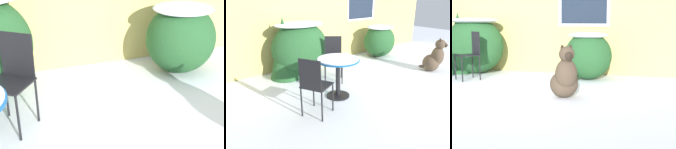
# 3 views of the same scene
# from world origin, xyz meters

# --- Properties ---
(ground_plane) EXTENTS (16.00, 16.00, 0.00)m
(ground_plane) POSITION_xyz_m (0.00, 0.00, 0.00)
(ground_plane) COLOR white
(house_wall) EXTENTS (8.00, 0.10, 3.10)m
(house_wall) POSITION_xyz_m (0.06, 2.20, 1.56)
(house_wall) COLOR tan
(house_wall) RESTS_ON ground_plane
(shrub_left) EXTENTS (1.34, 1.02, 1.22)m
(shrub_left) POSITION_xyz_m (-1.28, 1.68, 0.65)
(shrub_left) COLOR #235128
(shrub_left) RESTS_ON ground_plane
(shrub_middle) EXTENTS (0.94, 0.87, 0.94)m
(shrub_middle) POSITION_xyz_m (1.31, 1.55, 0.50)
(shrub_middle) COLOR #235128
(shrub_middle) RESTS_ON ground_plane
(evergreen_bush) EXTENTS (0.72, 0.72, 1.35)m
(evergreen_bush) POSITION_xyz_m (-1.67, 1.68, 0.67)
(evergreen_bush) COLOR #235128
(evergreen_bush) RESTS_ON ground_plane
(patio_chair_near_table) EXTENTS (0.55, 0.55, 0.95)m
(patio_chair_near_table) POSITION_xyz_m (-0.92, 0.91, 0.54)
(patio_chair_near_table) COLOR black
(patio_chair_near_table) RESTS_ON ground_plane
(dog) EXTENTS (0.58, 0.60, 0.82)m
(dog) POSITION_xyz_m (1.32, -0.19, 0.32)
(dog) COLOR #4C3D2D
(dog) RESTS_ON ground_plane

